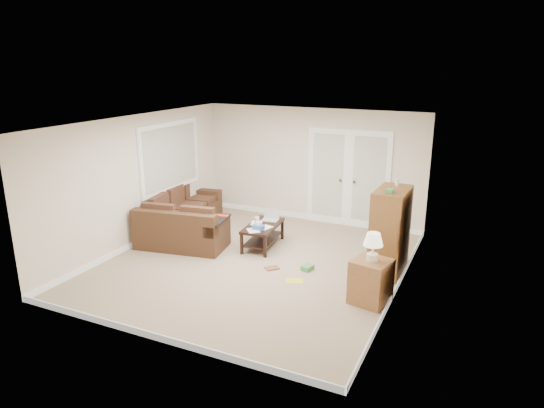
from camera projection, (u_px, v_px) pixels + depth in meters
The scene contains 17 objects.
floor at pixel (255, 263), 8.61m from camera, with size 5.50×5.50×0.00m, color tan.
ceiling at pixel (254, 122), 7.90m from camera, with size 5.00×5.50×0.02m, color white.
wall_left at pixel (138, 181), 9.27m from camera, with size 0.02×5.50×2.50m, color silver.
wall_right at pixel (403, 215), 7.24m from camera, with size 0.02×5.50×2.50m, color silver.
wall_back at pixel (311, 165), 10.64m from camera, with size 5.00×0.02×2.50m, color silver.
wall_front at pixel (151, 251), 5.86m from camera, with size 5.00×0.02×2.50m, color silver.
baseboards at pixel (255, 261), 8.59m from camera, with size 5.00×5.50×0.10m, color white, non-canonical shape.
french_doors at pixel (348, 179), 10.32m from camera, with size 1.80×0.05×2.13m.
window_left at pixel (170, 157), 10.04m from camera, with size 0.05×1.92×1.42m.
sectional_sofa at pixel (184, 221), 9.91m from camera, with size 2.12×2.67×0.79m.
coffee_table at pixel (263, 234), 9.34m from camera, with size 0.65×1.13×0.74m.
tv_armoire at pixel (390, 231), 8.08m from camera, with size 0.53×0.92×1.56m.
side_cabinet at pixel (371, 278), 7.12m from camera, with size 0.61×0.61×1.09m.
space_heater at pixel (376, 226), 10.05m from camera, with size 0.13×0.10×0.31m, color white.
floor_magazine at pixel (295, 281), 7.92m from camera, with size 0.27×0.21×0.01m, color yellow.
floor_greenbox at pixel (307, 268), 8.33m from camera, with size 0.15×0.21×0.08m, color #408E47.
floor_book at pixel (270, 266), 8.47m from camera, with size 0.17×0.24×0.02m, color brown.
Camera 1 is at (3.64, -7.07, 3.46)m, focal length 32.00 mm.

